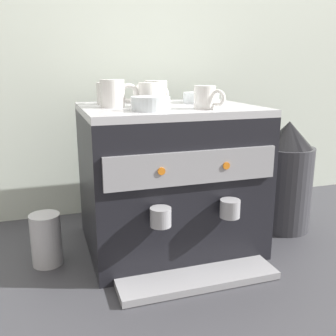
% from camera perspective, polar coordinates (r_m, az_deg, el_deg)
% --- Properties ---
extents(ground_plane, '(4.00, 4.00, 0.00)m').
position_cam_1_polar(ground_plane, '(1.33, -0.00, -10.93)').
color(ground_plane, '#38383D').
extents(tiled_backsplash_wall, '(2.80, 0.03, 1.08)m').
position_cam_1_polar(tiled_backsplash_wall, '(1.57, -4.49, 13.48)').
color(tiled_backsplash_wall, silver).
rests_on(tiled_backsplash_wall, ground_plane).
extents(espresso_machine, '(0.53, 0.54, 0.46)m').
position_cam_1_polar(espresso_machine, '(1.24, 0.06, -1.50)').
color(espresso_machine, black).
rests_on(espresso_machine, ground_plane).
extents(ceramic_cup_0, '(0.10, 0.06, 0.07)m').
position_cam_1_polar(ceramic_cup_0, '(1.17, -2.63, 10.79)').
color(ceramic_cup_0, white).
rests_on(ceramic_cup_0, espresso_machine).
extents(ceramic_cup_1, '(0.06, 0.10, 0.07)m').
position_cam_1_polar(ceramic_cup_1, '(1.26, -9.16, 10.84)').
color(ceramic_cup_1, white).
rests_on(ceramic_cup_1, espresso_machine).
extents(ceramic_cup_2, '(0.07, 0.09, 0.06)m').
position_cam_1_polar(ceramic_cup_2, '(1.11, 5.64, 10.38)').
color(ceramic_cup_2, white).
rests_on(ceramic_cup_2, espresso_machine).
extents(ceramic_cup_3, '(0.11, 0.07, 0.07)m').
position_cam_1_polar(ceramic_cup_3, '(1.28, -2.03, 11.19)').
color(ceramic_cup_3, white).
rests_on(ceramic_cup_3, espresso_machine).
extents(ceramic_cup_4, '(0.11, 0.07, 0.08)m').
position_cam_1_polar(ceramic_cup_4, '(1.16, -8.02, 10.88)').
color(ceramic_cup_4, white).
rests_on(ceramic_cup_4, espresso_machine).
extents(ceramic_bowl_0, '(0.12, 0.12, 0.03)m').
position_cam_1_polar(ceramic_bowl_0, '(1.31, 4.92, 10.32)').
color(ceramic_bowl_0, silver).
rests_on(ceramic_bowl_0, espresso_machine).
extents(ceramic_bowl_1, '(0.11, 0.11, 0.04)m').
position_cam_1_polar(ceramic_bowl_1, '(1.07, -2.60, 9.48)').
color(ceramic_bowl_1, silver).
rests_on(ceramic_bowl_1, espresso_machine).
extents(coffee_grinder, '(0.19, 0.19, 0.39)m').
position_cam_1_polar(coffee_grinder, '(1.44, 17.00, -1.44)').
color(coffee_grinder, '#333338').
rests_on(coffee_grinder, ground_plane).
extents(milk_pitcher, '(0.09, 0.09, 0.16)m').
position_cam_1_polar(milk_pitcher, '(1.22, -17.61, -10.07)').
color(milk_pitcher, '#B7B7BC').
rests_on(milk_pitcher, ground_plane).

